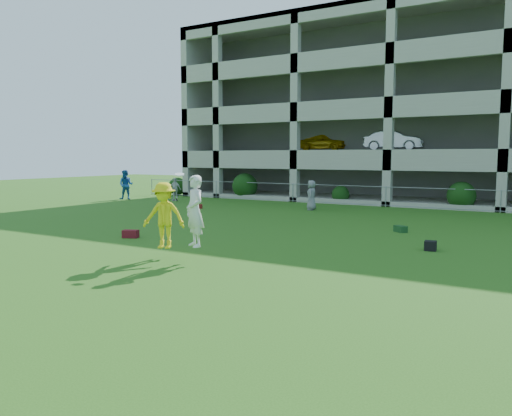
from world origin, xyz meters
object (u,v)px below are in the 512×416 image
Objects in this scene: bystander_b at (175,189)px; crate_d at (430,246)px; bystander_a at (126,185)px; parking_garage at (423,113)px; frisbee_contest at (173,214)px; bystander_c at (311,195)px.

bystander_b is 20.42m from crate_d.
bystander_a is 0.07× the size of parking_garage.
bystander_b is 4.33× the size of crate_d.
bystander_b is at bearing 129.80° from frisbee_contest.
bystander_c is (10.07, -0.59, 0.05)m from bystander_b.
bystander_b is at bearing -110.29° from bystander_c.
bystander_b is 10.08m from bystander_c.
bystander_a is 13.52m from bystander_c.
crate_d is 0.01× the size of parking_garage.
bystander_b reaches higher than crate_d.
bystander_a is 23.18m from crate_d.
crate_d is (8.05, -8.82, -0.66)m from bystander_c.
frisbee_contest is 26.90m from parking_garage.
frisbee_contest is at bearing -139.57° from crate_d.
parking_garage is at bearing 88.03° from frisbee_contest.
parking_garage is at bearing 103.43° from crate_d.
bystander_a is 5.69× the size of crate_d.
frisbee_contest reaches higher than bystander_b.
bystander_a is at bearing -105.46° from bystander_c.
crate_d is at bearing -48.57° from bystander_a.
bystander_c is (13.51, 0.35, -0.19)m from bystander_a.
bystander_a is 1.23× the size of bystander_c.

